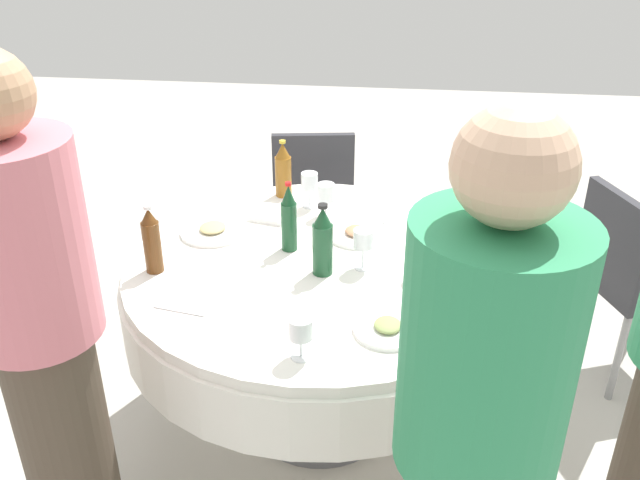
# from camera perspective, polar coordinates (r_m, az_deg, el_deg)

# --- Properties ---
(ground_plane) EXTENTS (10.00, 10.00, 0.00)m
(ground_plane) POSITION_cam_1_polar(r_m,az_deg,el_deg) (2.91, 0.00, -14.49)
(ground_plane) COLOR #B7B2A8
(dining_table) EXTENTS (1.43, 1.43, 0.74)m
(dining_table) POSITION_cam_1_polar(r_m,az_deg,el_deg) (2.54, 0.00, -4.59)
(dining_table) COLOR white
(dining_table) RESTS_ON ground_plane
(bottle_dark_green_far) EXTENTS (0.07, 0.07, 0.26)m
(bottle_dark_green_far) POSITION_cam_1_polar(r_m,az_deg,el_deg) (2.33, 0.22, -0.15)
(bottle_dark_green_far) COLOR #194728
(bottle_dark_green_far) RESTS_ON dining_table
(bottle_brown_front) EXTENTS (0.06, 0.06, 0.25)m
(bottle_brown_front) POSITION_cam_1_polar(r_m,az_deg,el_deg) (2.42, -13.80, -0.09)
(bottle_brown_front) COLOR #593314
(bottle_brown_front) RESTS_ON dining_table
(bottle_dark_green_rear) EXTENTS (0.06, 0.06, 0.27)m
(bottle_dark_green_rear) POSITION_cam_1_polar(r_m,az_deg,el_deg) (2.49, -2.59, 1.76)
(bottle_dark_green_rear) COLOR #194728
(bottle_dark_green_rear) RESTS_ON dining_table
(bottle_amber_north) EXTENTS (0.07, 0.07, 0.25)m
(bottle_amber_north) POSITION_cam_1_polar(r_m,az_deg,el_deg) (2.94, -3.07, 5.79)
(bottle_amber_north) COLOR #8C5619
(bottle_amber_north) RESTS_ON dining_table
(bottle_dark_green_right) EXTENTS (0.06, 0.06, 0.27)m
(bottle_dark_green_right) POSITION_cam_1_polar(r_m,az_deg,el_deg) (2.40, 13.25, -0.07)
(bottle_dark_green_right) COLOR #194728
(bottle_dark_green_right) RESTS_ON dining_table
(wine_glass_north) EXTENTS (0.07, 0.07, 0.15)m
(wine_glass_north) POSITION_cam_1_polar(r_m,az_deg,el_deg) (2.37, 3.63, -0.05)
(wine_glass_north) COLOR white
(wine_glass_north) RESTS_ON dining_table
(wine_glass_right) EXTENTS (0.07, 0.07, 0.13)m
(wine_glass_right) POSITION_cam_1_polar(r_m,az_deg,el_deg) (1.95, -1.62, -7.51)
(wine_glass_right) COLOR white
(wine_glass_right) RESTS_ON dining_table
(wine_glass_south) EXTENTS (0.07, 0.07, 0.14)m
(wine_glass_south) POSITION_cam_1_polar(r_m,az_deg,el_deg) (2.75, 0.49, 3.83)
(wine_glass_south) COLOR white
(wine_glass_south) RESTS_ON dining_table
(wine_glass_east) EXTENTS (0.07, 0.07, 0.14)m
(wine_glass_east) POSITION_cam_1_polar(r_m,az_deg,el_deg) (2.36, 8.65, -0.93)
(wine_glass_east) COLOR white
(wine_glass_east) RESTS_ON dining_table
(wine_glass_near) EXTENTS (0.07, 0.07, 0.15)m
(wine_glass_near) POSITION_cam_1_polar(r_m,az_deg,el_deg) (2.83, -0.88, 4.75)
(wine_glass_near) COLOR white
(wine_glass_near) RESTS_ON dining_table
(plate_near) EXTENTS (0.22, 0.22, 0.04)m
(plate_near) POSITION_cam_1_polar(r_m,az_deg,el_deg) (2.63, 3.04, 0.49)
(plate_near) COLOR white
(plate_near) RESTS_ON dining_table
(plate_mid) EXTENTS (0.25, 0.25, 0.04)m
(plate_mid) POSITION_cam_1_polar(r_m,az_deg,el_deg) (2.68, -8.89, 0.76)
(plate_mid) COLOR white
(plate_mid) RESTS_ON dining_table
(plate_inner) EXTENTS (0.21, 0.21, 0.04)m
(plate_inner) POSITION_cam_1_polar(r_m,az_deg,el_deg) (2.10, 5.63, -7.35)
(plate_inner) COLOR white
(plate_inner) RESTS_ON dining_table
(plate_outer) EXTENTS (0.22, 0.22, 0.02)m
(plate_outer) POSITION_cam_1_polar(r_m,az_deg,el_deg) (2.59, 10.17, -0.46)
(plate_outer) COLOR white
(plate_outer) RESTS_ON dining_table
(fork_front) EXTENTS (0.17, 0.09, 0.00)m
(fork_front) POSITION_cam_1_polar(r_m,az_deg,el_deg) (2.81, 6.08, 2.10)
(fork_front) COLOR silver
(fork_front) RESTS_ON dining_table
(knife_rear) EXTENTS (0.10, 0.17, 0.00)m
(knife_rear) POSITION_cam_1_polar(r_m,az_deg,el_deg) (2.26, 11.58, -5.35)
(knife_rear) COLOR silver
(knife_rear) RESTS_ON dining_table
(spoon_north) EXTENTS (0.05, 0.18, 0.00)m
(spoon_north) POSITION_cam_1_polar(r_m,az_deg,el_deg) (2.23, -11.59, -5.76)
(spoon_north) COLOR silver
(spoon_north) RESTS_ON dining_table
(folded_napkin) EXTENTS (0.18, 0.18, 0.02)m
(folded_napkin) POSITION_cam_1_polar(r_m,az_deg,el_deg) (2.79, -4.07, 2.17)
(folded_napkin) COLOR white
(folded_napkin) RESTS_ON dining_table
(person_far) EXTENTS (0.34, 0.34, 1.64)m
(person_far) POSITION_cam_1_polar(r_m,az_deg,el_deg) (2.01, -22.06, -7.56)
(person_far) COLOR #4C3F33
(person_far) RESTS_ON ground_plane
(person_front) EXTENTS (0.34, 0.34, 1.64)m
(person_front) POSITION_cam_1_polar(r_m,az_deg,el_deg) (1.56, 12.49, -17.55)
(person_front) COLOR #4C3F33
(person_front) RESTS_ON ground_plane
(chair_south) EXTENTS (0.51, 0.51, 0.87)m
(chair_south) POSITION_cam_1_polar(r_m,az_deg,el_deg) (3.12, 24.18, -2.33)
(chair_south) COLOR #2D2D33
(chair_south) RESTS_ON ground_plane
(chair_east) EXTENTS (0.46, 0.46, 0.87)m
(chair_east) POSITION_cam_1_polar(r_m,az_deg,el_deg) (3.55, -0.59, 3.94)
(chair_east) COLOR #2D2D33
(chair_east) RESTS_ON ground_plane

